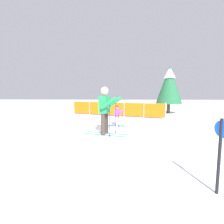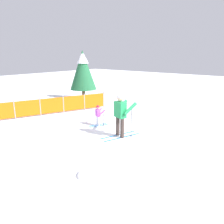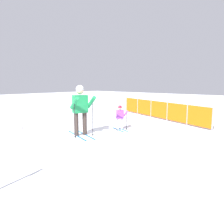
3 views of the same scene
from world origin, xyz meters
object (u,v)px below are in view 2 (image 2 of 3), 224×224
skier_adult (121,111)px  skier_child (98,114)px  conifer_far (83,69)px  safety_fence (52,105)px

skier_adult → skier_child: 1.84m
conifer_far → skier_child: bearing=-127.2°
skier_child → safety_fence: (-0.17, 3.44, -0.07)m
skier_child → skier_adult: bearing=-83.1°
skier_adult → skier_child: skier_adult is taller
skier_adult → conifer_far: bearing=75.6°
skier_adult → skier_child: (0.47, 1.70, -0.52)m
safety_fence → conifer_far: (4.13, 1.78, 1.73)m
safety_fence → conifer_far: 4.81m
skier_child → safety_fence: 3.44m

